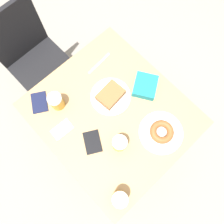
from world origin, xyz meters
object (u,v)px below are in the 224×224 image
object	(u,v)px
passport_far_edge	(92,142)
plate_with_donut	(161,132)
chair	(30,53)
plate_with_cake	(111,96)
napkin_folded	(62,129)
passport_near_edge	(39,102)
beer_mug_left	(56,101)
fork	(99,63)
beer_mug_right	(120,199)
beer_mug_center	(119,143)
blue_pouch	(145,86)

from	to	relation	value
passport_far_edge	plate_with_donut	bearing A→B (deg)	-35.17
chair	plate_with_cake	distance (m)	0.74
napkin_folded	passport_near_edge	size ratio (longest dim) A/B	0.79
plate_with_donut	beer_mug_left	distance (m)	0.61
chair	plate_with_cake	world-z (taller)	chair
fork	chair	bearing A→B (deg)	116.73
beer_mug_right	passport_near_edge	distance (m)	0.70
plate_with_donut	beer_mug_left	world-z (taller)	beer_mug_left
chair	beer_mug_right	distance (m)	1.18
plate_with_cake	beer_mug_center	size ratio (longest dim) A/B	2.14
passport_near_edge	passport_far_edge	world-z (taller)	same
plate_with_cake	beer_mug_left	bearing A→B (deg)	145.89
plate_with_donut	chair	bearing A→B (deg)	101.29
fork	passport_near_edge	world-z (taller)	passport_near_edge
beer_mug_left	passport_near_edge	distance (m)	0.12
napkin_folded	plate_with_cake	bearing A→B (deg)	-7.49
beer_mug_center	plate_with_donut	bearing A→B (deg)	-26.89
passport_far_edge	chair	bearing A→B (deg)	82.69
plate_with_cake	blue_pouch	distance (m)	0.21
beer_mug_center	passport_far_edge	distance (m)	0.16
chair	passport_far_edge	xyz separation A→B (m)	(-0.11, -0.82, 0.20)
passport_near_edge	passport_far_edge	xyz separation A→B (m)	(0.07, -0.38, 0.00)
plate_with_donut	beer_mug_left	xyz separation A→B (m)	(-0.31, 0.52, 0.04)
napkin_folded	passport_near_edge	xyz separation A→B (m)	(0.00, 0.21, 0.00)
fork	passport_near_edge	xyz separation A→B (m)	(-0.42, 0.05, 0.00)
fork	passport_far_edge	distance (m)	0.49
chair	passport_near_edge	world-z (taller)	chair
chair	plate_with_donut	xyz separation A→B (m)	(0.21, -1.05, 0.21)
napkin_folded	passport_near_edge	bearing A→B (deg)	88.73
beer_mug_left	passport_near_edge	xyz separation A→B (m)	(-0.07, 0.09, -0.05)
beer_mug_right	passport_near_edge	bearing A→B (deg)	88.65
chair	passport_far_edge	bearing A→B (deg)	-98.45
plate_with_cake	fork	size ratio (longest dim) A/B	1.29
plate_with_donut	napkin_folded	size ratio (longest dim) A/B	2.04
plate_with_donut	fork	bearing A→B (deg)	86.17
plate_with_donut	passport_far_edge	bearing A→B (deg)	144.83
beer_mug_left	napkin_folded	xyz separation A→B (m)	(-0.08, -0.13, -0.05)
chair	beer_mug_left	distance (m)	0.59
passport_far_edge	beer_mug_center	bearing A→B (deg)	-48.83
beer_mug_right	napkin_folded	world-z (taller)	beer_mug_right
beer_mug_right	napkin_folded	bearing A→B (deg)	88.61
passport_far_edge	blue_pouch	bearing A→B (deg)	4.15
beer_mug_left	passport_far_edge	size ratio (longest dim) A/B	0.72
beer_mug_left	fork	distance (m)	0.36
plate_with_cake	passport_near_edge	bearing A→B (deg)	141.89
plate_with_cake	passport_far_edge	world-z (taller)	plate_with_cake
plate_with_cake	beer_mug_center	world-z (taller)	beer_mug_center
beer_mug_left	beer_mug_center	xyz separation A→B (m)	(0.10, -0.41, 0.00)
plate_with_donut	napkin_folded	world-z (taller)	plate_with_donut
plate_with_donut	fork	size ratio (longest dim) A/B	1.35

